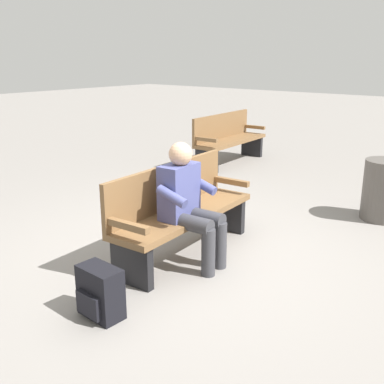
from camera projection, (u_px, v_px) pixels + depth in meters
ground_plane at (186, 253)px, 4.66m from camera, size 40.00×40.00×0.00m
bench_near at (180, 209)px, 4.57m from camera, size 1.83×0.60×0.90m
person_seated at (189, 202)px, 4.26m from camera, size 0.59×0.59×1.18m
backpack at (100, 293)px, 3.49m from camera, size 0.25×0.36×0.41m
bench_far at (228, 138)px, 8.45m from camera, size 1.82×0.58×0.90m
trash_bin at (384, 190)px, 5.54m from camera, size 0.51×0.51×0.74m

